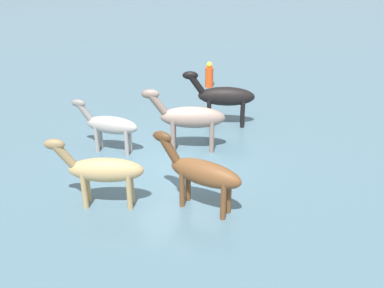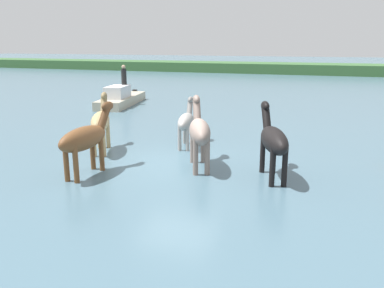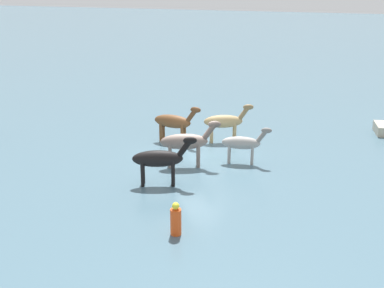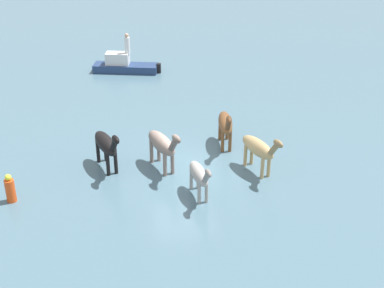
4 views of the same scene
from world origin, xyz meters
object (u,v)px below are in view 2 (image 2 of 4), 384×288
at_px(horse_mid_herd, 186,121).
at_px(boat_dinghy_port, 121,100).
at_px(horse_dark_mare, 199,131).
at_px(person_boatman_standing, 124,76).
at_px(horse_gray_outer, 101,121).
at_px(horse_lead, 85,138).
at_px(horse_rear_stallion, 273,140).

distance_m(horse_mid_herd, boat_dinghy_port, 10.96).
height_order(horse_dark_mare, person_boatman_standing, person_boatman_standing).
xyz_separation_m(horse_dark_mare, horse_mid_herd, (-1.23, 2.23, -0.20)).
bearing_deg(horse_gray_outer, person_boatman_standing, 0.78).
relative_size(horse_dark_mare, horse_gray_outer, 1.07).
bearing_deg(person_boatman_standing, horse_lead, -66.14).
bearing_deg(person_boatman_standing, horse_dark_mare, -52.16).
relative_size(horse_dark_mare, boat_dinghy_port, 0.45).
bearing_deg(horse_lead, boat_dinghy_port, 28.12).
bearing_deg(horse_dark_mare, boat_dinghy_port, 16.17).
distance_m(horse_mid_herd, person_boatman_standing, 11.19).
bearing_deg(horse_lead, person_boatman_standing, 27.19).
relative_size(horse_dark_mare, horse_rear_stallion, 1.02).
height_order(horse_dark_mare, horse_rear_stallion, horse_dark_mare).
distance_m(horse_lead, boat_dinghy_port, 13.42).
height_order(horse_dark_mare, horse_lead, horse_dark_mare).
relative_size(horse_gray_outer, horse_mid_herd, 1.10).
bearing_deg(horse_lead, horse_mid_herd, -18.90).
xyz_separation_m(horse_lead, horse_mid_herd, (1.62, 3.96, -0.14)).
bearing_deg(person_boatman_standing, horse_mid_herd, -50.10).
bearing_deg(person_boatman_standing, boat_dinghy_port, -102.78).
height_order(horse_lead, horse_mid_herd, horse_lead).
bearing_deg(horse_rear_stallion, horse_dark_mare, 61.78).
xyz_separation_m(horse_dark_mare, horse_gray_outer, (-3.81, 0.65, -0.07)).
xyz_separation_m(horse_gray_outer, boat_dinghy_port, (-4.65, 9.79, -0.75)).
relative_size(horse_lead, horse_gray_outer, 1.04).
bearing_deg(horse_mid_herd, boat_dinghy_port, 30.98).
bearing_deg(boat_dinghy_port, horse_gray_outer, 15.18).
distance_m(horse_dark_mare, horse_rear_stallion, 2.26).
height_order(horse_lead, boat_dinghy_port, horse_lead).
distance_m(horse_dark_mare, horse_lead, 3.33).
xyz_separation_m(horse_mid_herd, boat_dinghy_port, (-7.24, 8.21, -0.62)).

